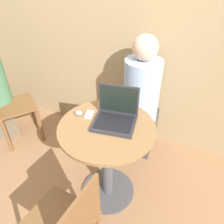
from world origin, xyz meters
name	(u,v)px	position (x,y,z in m)	size (l,w,h in m)	color
ground_plane	(108,190)	(0.00, 0.00, 0.00)	(12.00, 12.00, 0.00)	#9E704C
back_wall	(145,22)	(0.00, 0.89, 1.30)	(7.00, 0.05, 2.60)	tan
round_table	(107,152)	(0.00, 0.00, 0.52)	(0.72, 0.72, 0.78)	#4C4C51
laptop	(116,115)	(0.04, 0.08, 0.83)	(0.33, 0.29, 0.26)	#2D2D33
cell_phone	(89,114)	(-0.18, 0.07, 0.79)	(0.08, 0.10, 0.02)	silver
computer_mouse	(78,113)	(-0.26, 0.05, 0.80)	(0.06, 0.04, 0.04)	#B2B2B7
person_seated	(141,107)	(0.09, 0.68, 0.54)	(0.34, 0.53, 1.28)	#4C4742
chair_background	(10,108)	(-1.26, 0.27, 0.44)	(0.56, 0.56, 0.83)	brown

